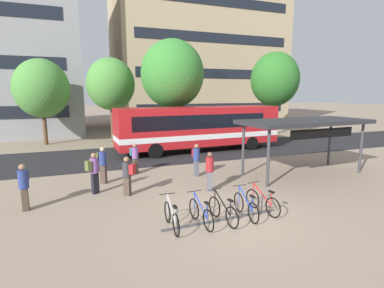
% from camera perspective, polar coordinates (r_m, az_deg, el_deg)
% --- Properties ---
extents(ground, '(200.00, 200.00, 0.00)m').
position_cam_1_polar(ground, '(10.60, 7.99, -13.54)').
color(ground, gray).
extents(bus_lane_asphalt, '(80.00, 7.20, 0.01)m').
position_cam_1_polar(bus_lane_asphalt, '(20.77, -6.95, -1.90)').
color(bus_lane_asphalt, '#232326').
rests_on(bus_lane_asphalt, ground).
extents(city_bus, '(12.14, 3.19, 3.20)m').
position_cam_1_polar(city_bus, '(21.51, 1.66, 3.34)').
color(city_bus, red).
rests_on(city_bus, ground).
extents(bike_rack, '(4.23, 0.27, 0.70)m').
position_cam_1_polar(bike_rack, '(10.16, 5.81, -14.01)').
color(bike_rack, '#47474C').
rests_on(bike_rack, ground).
extents(parked_bicycle_silver_0, '(0.52, 1.72, 0.99)m').
position_cam_1_polar(parked_bicycle_silver_0, '(9.45, -3.98, -13.92)').
color(parked_bicycle_silver_0, black).
rests_on(parked_bicycle_silver_0, ground).
extents(parked_bicycle_blue_1, '(0.52, 1.72, 0.99)m').
position_cam_1_polar(parked_bicycle_blue_1, '(9.70, 1.72, -13.26)').
color(parked_bicycle_blue_1, black).
rests_on(parked_bicycle_blue_1, ground).
extents(parked_bicycle_black_2, '(0.52, 1.72, 0.99)m').
position_cam_1_polar(parked_bicycle_black_2, '(9.94, 5.97, -12.71)').
color(parked_bicycle_black_2, black).
rests_on(parked_bicycle_black_2, ground).
extents(parked_bicycle_blue_3, '(0.52, 1.72, 0.99)m').
position_cam_1_polar(parked_bicycle_blue_3, '(10.41, 10.32, -11.76)').
color(parked_bicycle_blue_3, black).
rests_on(parked_bicycle_blue_3, ground).
extents(parked_bicycle_red_4, '(0.52, 1.71, 0.99)m').
position_cam_1_polar(parked_bicycle_red_4, '(10.93, 13.42, -10.82)').
color(parked_bicycle_red_4, black).
rests_on(parked_bicycle_red_4, ground).
extents(transit_shelter, '(6.90, 3.15, 2.85)m').
position_cam_1_polar(transit_shelter, '(16.11, 21.02, 3.73)').
color(transit_shelter, '#38383D').
rests_on(transit_shelter, ground).
extents(commuter_teal_pack_0, '(0.46, 0.59, 1.61)m').
position_cam_1_polar(commuter_teal_pack_0, '(15.81, -10.97, -2.30)').
color(commuter_teal_pack_0, '#47382D').
rests_on(commuter_teal_pack_0, ground).
extents(commuter_maroon_pack_1, '(0.47, 0.59, 1.72)m').
position_cam_1_polar(commuter_maroon_pack_1, '(12.72, 3.43, -4.76)').
color(commuter_maroon_pack_1, '#565660').
rests_on(commuter_maroon_pack_1, ground).
extents(commuter_olive_pack_2, '(0.60, 0.52, 1.74)m').
position_cam_1_polar(commuter_olive_pack_2, '(13.00, -18.43, -4.86)').
color(commuter_olive_pack_2, black).
rests_on(commuter_olive_pack_2, ground).
extents(commuter_red_pack_3, '(0.60, 0.56, 1.63)m').
position_cam_1_polar(commuter_red_pack_3, '(12.41, -12.30, -5.59)').
color(commuter_red_pack_3, '#47382D').
rests_on(commuter_red_pack_3, ground).
extents(commuter_black_pack_4, '(0.35, 0.53, 1.72)m').
position_cam_1_polar(commuter_black_pack_4, '(12.22, -29.69, -6.68)').
color(commuter_black_pack_4, '#47382D').
rests_on(commuter_black_pack_4, ground).
extents(commuter_olive_pack_5, '(0.60, 0.55, 1.74)m').
position_cam_1_polar(commuter_olive_pack_5, '(14.37, -16.92, -3.43)').
color(commuter_olive_pack_5, '#47382D').
rests_on(commuter_olive_pack_5, ground).
extents(commuter_red_pack_6, '(0.35, 0.53, 1.67)m').
position_cam_1_polar(commuter_red_pack_6, '(14.98, 0.82, -2.65)').
color(commuter_red_pack_6, '#565660').
rests_on(commuter_red_pack_6, ground).
extents(street_tree_0, '(5.00, 5.00, 8.39)m').
position_cam_1_polar(street_tree_0, '(24.16, -3.79, 13.30)').
color(street_tree_0, brown).
rests_on(street_tree_0, ground).
extents(street_tree_1, '(4.26, 4.26, 6.89)m').
position_cam_1_polar(street_tree_1, '(26.87, -27.01, 9.52)').
color(street_tree_1, brown).
rests_on(street_tree_1, ground).
extents(street_tree_2, '(3.97, 3.97, 7.11)m').
position_cam_1_polar(street_tree_2, '(26.19, -15.39, 11.05)').
color(street_tree_2, brown).
rests_on(street_tree_2, ground).
extents(street_tree_3, '(4.71, 4.71, 8.17)m').
position_cam_1_polar(street_tree_3, '(30.92, 15.68, 11.90)').
color(street_tree_3, brown).
rests_on(street_tree_3, ground).
extents(building_right_wing, '(21.49, 13.93, 20.22)m').
position_cam_1_polar(building_right_wing, '(42.70, 0.50, 17.74)').
color(building_right_wing, tan).
rests_on(building_right_wing, ground).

